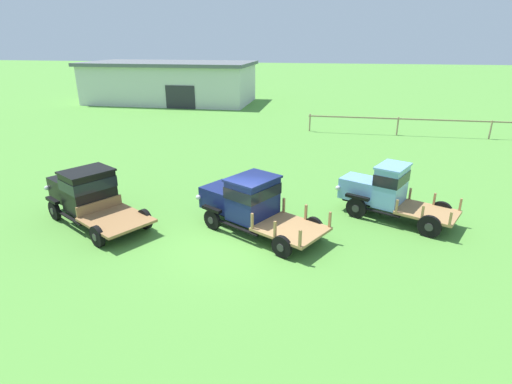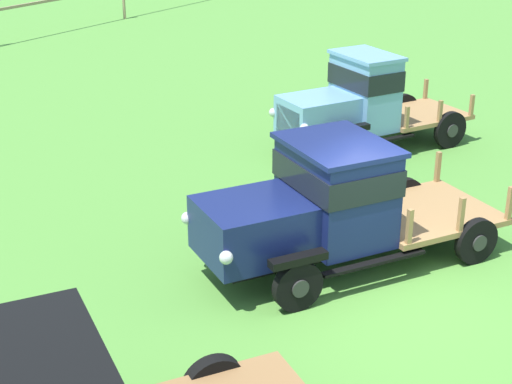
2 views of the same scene
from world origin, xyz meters
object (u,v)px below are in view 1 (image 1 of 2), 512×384
Objects in this scene: vintage_truck_foreground_near at (87,193)px; vintage_truck_midrow_center at (385,190)px; vintage_truck_second_in_line at (248,201)px; farm_shed at (171,82)px.

vintage_truck_midrow_center reaches higher than vintage_truck_foreground_near.
farm_shed is at bearing 116.41° from vintage_truck_second_in_line.
farm_shed reaches higher than vintage_truck_foreground_near.
farm_shed is 35.04m from vintage_truck_second_in_line.
vintage_truck_midrow_center is at bearing 22.02° from vintage_truck_second_in_line.
vintage_truck_foreground_near is 1.03× the size of vintage_truck_second_in_line.
vintage_truck_midrow_center is at bearing 11.79° from vintage_truck_foreground_near.
vintage_truck_second_in_line is at bearing 2.96° from vintage_truck_foreground_near.
vintage_truck_midrow_center is (11.82, 2.47, 0.02)m from vintage_truck_foreground_near.
vintage_truck_foreground_near is at bearing -168.21° from vintage_truck_midrow_center.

